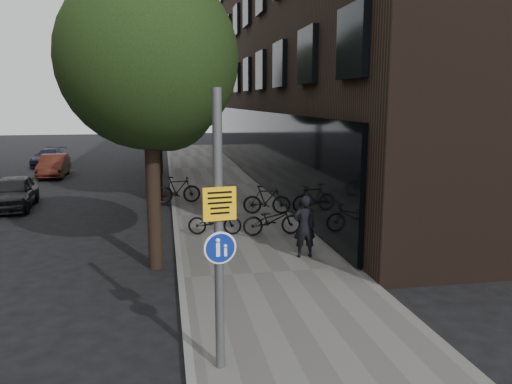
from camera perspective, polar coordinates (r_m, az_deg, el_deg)
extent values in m
plane|color=black|center=(9.56, 4.76, -16.43)|extent=(120.00, 120.00, 0.00)
cube|color=#5E5C57|center=(18.88, -2.43, -2.62)|extent=(4.50, 60.00, 0.12)
cube|color=slate|center=(18.71, -9.28, -2.85)|extent=(0.15, 60.00, 0.13)
cube|color=black|center=(32.43, 9.64, 18.57)|extent=(12.00, 40.00, 18.00)
cylinder|color=black|center=(13.01, -11.58, -1.83)|extent=(0.36, 0.36, 3.20)
sphere|color=black|center=(12.76, -12.20, 14.63)|extent=(4.40, 4.40, 4.40)
sphere|color=black|center=(13.52, -10.22, 10.20)|extent=(2.64, 2.64, 2.64)
cylinder|color=black|center=(21.40, -11.19, 2.92)|extent=(0.36, 0.36, 3.20)
sphere|color=black|center=(21.25, -11.54, 12.86)|extent=(5.00, 5.00, 5.00)
sphere|color=black|center=(22.02, -10.36, 10.21)|extent=(3.00, 3.00, 3.00)
cylinder|color=black|center=(30.34, -11.01, 5.08)|extent=(0.36, 0.36, 3.20)
sphere|color=black|center=(30.24, -11.25, 12.08)|extent=(5.00, 5.00, 5.00)
sphere|color=black|center=(31.02, -10.42, 10.21)|extent=(3.00, 3.00, 3.00)
cylinder|color=#595B5E|center=(7.63, -4.29, -4.82)|extent=(0.15, 0.15, 4.38)
cube|color=#E6A90C|center=(7.52, -4.34, -1.24)|extent=(0.51, 0.10, 0.51)
cylinder|color=navy|center=(7.68, -4.27, -6.22)|extent=(0.45, 0.07, 0.45)
cylinder|color=white|center=(7.68, -4.27, -6.22)|extent=(0.50, 0.08, 0.51)
imported|color=black|center=(13.54, 5.56, -3.94)|extent=(0.62, 0.41, 1.69)
imported|color=black|center=(15.74, 1.85, -3.20)|extent=(1.87, 0.67, 0.98)
imported|color=black|center=(18.67, 1.25, -0.89)|extent=(1.85, 0.81, 1.07)
imported|color=black|center=(15.86, -4.73, -3.30)|extent=(1.77, 0.87, 0.89)
imported|color=black|center=(20.88, -8.92, 0.26)|extent=(1.90, 0.67, 1.12)
imported|color=black|center=(22.40, -26.00, -0.03)|extent=(1.87, 4.00, 1.32)
imported|color=#512117|center=(30.86, -22.11, 2.79)|extent=(1.49, 3.91, 1.27)
imported|color=black|center=(36.19, -22.57, 3.68)|extent=(1.88, 4.06, 1.15)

